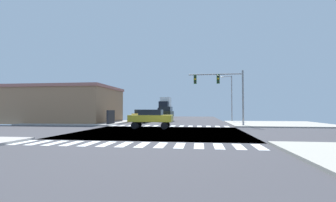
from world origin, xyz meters
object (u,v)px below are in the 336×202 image
at_px(sedan_farside_2, 142,115).
at_px(suv_leading_1, 166,113).
at_px(traffic_signal_mast, 221,85).
at_px(bank_building, 64,105).
at_px(sedan_crossing_3, 151,117).
at_px(street_lamp, 230,94).
at_px(box_truck_queued_1, 165,107).

height_order(sedan_farside_2, suv_leading_1, suv_leading_1).
bearing_deg(traffic_signal_mast, sedan_farside_2, 149.98).
distance_m(traffic_signal_mast, bank_building, 22.88).
distance_m(traffic_signal_mast, sedan_crossing_3, 9.04).
distance_m(street_lamp, suv_leading_1, 10.33).
relative_size(box_truck_queued_1, suv_leading_1, 1.57).
height_order(bank_building, sedan_crossing_3, bank_building).
height_order(traffic_signal_mast, box_truck_queued_1, traffic_signal_mast).
height_order(street_lamp, bank_building, street_lamp).
bearing_deg(suv_leading_1, traffic_signal_mast, 127.15).
distance_m(sedan_farside_2, sedan_crossing_3, 10.88).
height_order(street_lamp, suv_leading_1, street_lamp).
bearing_deg(street_lamp, suv_leading_1, 179.20).
height_order(street_lamp, sedan_crossing_3, street_lamp).
bearing_deg(sedan_crossing_3, bank_building, -122.18).
height_order(traffic_signal_mast, suv_leading_1, traffic_signal_mast).
bearing_deg(traffic_signal_mast, suv_leading_1, 127.15).
bearing_deg(sedan_crossing_3, traffic_signal_mast, 119.57).
xyz_separation_m(bank_building, suv_leading_1, (14.45, 4.91, -1.21)).
bearing_deg(sedan_crossing_3, box_truck_queued_1, -174.15).
bearing_deg(sedan_farside_2, suv_leading_1, -126.89).
relative_size(street_lamp, suv_leading_1, 1.54).
relative_size(traffic_signal_mast, street_lamp, 0.89).
relative_size(bank_building, sedan_farside_2, 3.78).
distance_m(traffic_signal_mast, suv_leading_1, 13.19).
height_order(box_truck_queued_1, suv_leading_1, box_truck_queued_1).
bearing_deg(bank_building, sedan_farside_2, 4.55).
xyz_separation_m(sedan_farside_2, sedan_crossing_3, (3.48, -10.30, 0.00)).
bearing_deg(bank_building, sedan_crossing_3, -32.18).
bearing_deg(box_truck_queued_1, sedan_farside_2, 90.00).
relative_size(traffic_signal_mast, sedan_farside_2, 1.46).
relative_size(sedan_farside_2, box_truck_queued_1, 0.60).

